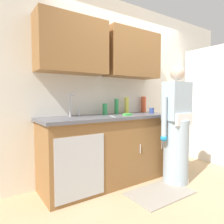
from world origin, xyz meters
name	(u,v)px	position (x,y,z in m)	size (l,w,h in m)	color
ground_plane	(176,190)	(0.00, 0.00, 0.00)	(9.00, 9.00, 0.00)	tan
kitchen_wall_with_uppers	(121,80)	(-0.14, 0.99, 1.48)	(4.80, 0.44, 2.70)	silver
closet_door_panel	(211,105)	(1.45, 0.40, 1.05)	(1.10, 0.04, 2.10)	silver
counter_cabinet	(110,150)	(-0.55, 0.70, 0.45)	(1.90, 0.62, 0.90)	brown
countertop	(110,117)	(-0.55, 0.70, 0.92)	(1.96, 0.66, 0.04)	#595960
sink	(78,118)	(-1.04, 0.71, 0.93)	(0.50, 0.36, 0.35)	#B7BABF
person_at_sink	(176,133)	(0.19, 0.16, 0.69)	(0.55, 0.34, 1.62)	white
floor_mat	(160,193)	(-0.24, 0.05, 0.01)	(0.80, 0.50, 0.01)	gray
bottle_cleaner_spray	(105,109)	(-0.55, 0.84, 1.02)	(0.07, 0.07, 0.16)	#2D8C4C
bottle_soap	(116,106)	(-0.32, 0.87, 1.06)	(0.07, 0.07, 0.23)	#2D8C4C
bottle_dish_liquid	(144,104)	(0.30, 0.94, 1.07)	(0.08, 0.08, 0.26)	#E05933
bottle_water_short	(127,105)	(-0.12, 0.88, 1.07)	(0.07, 0.07, 0.26)	#D8D14C
cup_by_sink	(152,111)	(0.23, 0.68, 0.98)	(0.08, 0.08, 0.08)	#33478C
knife_on_counter	(113,116)	(-0.62, 0.54, 0.94)	(0.24, 0.02, 0.01)	silver
sponge	(127,114)	(-0.35, 0.56, 0.96)	(0.11, 0.07, 0.03)	#4CBF4C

